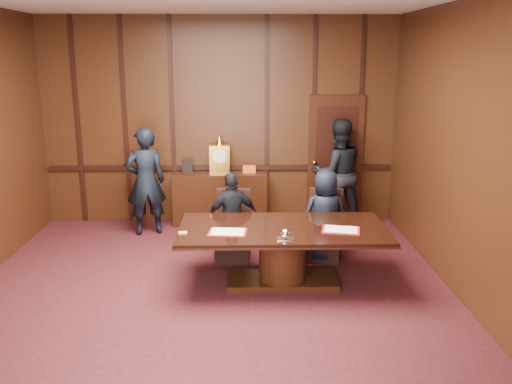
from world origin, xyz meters
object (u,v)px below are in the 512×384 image
sideboard (220,196)px  signatory_left (233,218)px  signatory_right (325,216)px  witness_left (146,181)px  witness_right (338,173)px  conference_table (283,246)px

sideboard → signatory_left: sideboard is taller
signatory_right → witness_left: 3.01m
signatory_right → witness_right: bearing=-111.6°
conference_table → witness_right: 2.68m
conference_table → witness_left: size_ratio=1.49×
sideboard → witness_right: bearing=-4.6°
signatory_left → signatory_right: signatory_right is taller
conference_table → signatory_left: 1.04m
conference_table → witness_right: (1.09, 2.41, 0.41)m
witness_left → signatory_right: bearing=137.1°
witness_right → signatory_left: bearing=33.5°
signatory_right → sideboard: bearing=-55.3°
signatory_right → witness_left: (-2.72, 1.25, 0.22)m
conference_table → witness_right: bearing=65.7°
signatory_left → witness_right: bearing=-154.0°
sideboard → signatory_right: (1.55, -1.77, 0.18)m
conference_table → signatory_right: size_ratio=1.98×
witness_left → witness_right: (3.16, 0.36, 0.04)m
signatory_right → witness_left: size_ratio=0.75×
witness_right → sideboard: bearing=-14.0°
sideboard → signatory_right: 2.36m
witness_left → witness_right: witness_right is taller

